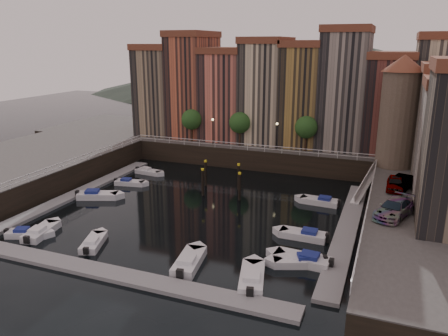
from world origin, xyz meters
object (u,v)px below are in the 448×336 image
at_px(boat_left_3, 129,183).
at_px(car_b, 402,183).
at_px(gangway, 366,182).
at_px(boat_left_0, 26,233).
at_px(car_c, 394,209).
at_px(boat_left_2, 97,195).
at_px(car_a, 395,184).
at_px(corner_tower, 399,110).
at_px(mooring_pilings, 221,180).

bearing_deg(boat_left_3, car_b, -8.18).
relative_size(gangway, boat_left_0, 1.98).
bearing_deg(car_c, boat_left_2, -162.86).
bearing_deg(car_c, gangway, 122.56).
relative_size(boat_left_0, car_a, 0.98).
height_order(boat_left_3, car_b, car_b).
height_order(corner_tower, boat_left_2, corner_tower).
height_order(gangway, boat_left_2, gangway).
height_order(gangway, boat_left_0, gangway).
distance_m(corner_tower, gangway, 9.86).
height_order(boat_left_2, car_b, car_b).
relative_size(mooring_pilings, boat_left_2, 1.23).
xyz_separation_m(car_a, car_c, (-0.01, -8.04, 0.06)).
distance_m(corner_tower, boat_left_3, 35.53).
distance_m(boat_left_2, car_b, 34.99).
relative_size(car_a, car_b, 0.97).
height_order(boat_left_0, boat_left_2, boat_left_2).
distance_m(boat_left_0, car_b, 38.67).
bearing_deg(car_a, car_b, 39.47).
height_order(car_a, car_b, car_a).
height_order(mooring_pilings, car_b, car_b).
height_order(boat_left_3, car_c, car_c).
relative_size(gangway, car_a, 1.94).
relative_size(car_a, car_c, 0.78).
distance_m(corner_tower, mooring_pilings, 23.50).
bearing_deg(car_c, mooring_pilings, 175.79).
relative_size(corner_tower, car_b, 3.12).
bearing_deg(corner_tower, boat_left_3, -161.45).
relative_size(boat_left_0, boat_left_2, 0.82).
distance_m(boat_left_0, boat_left_3, 17.41).
height_order(corner_tower, gangway, corner_tower).
bearing_deg(car_a, mooring_pilings, 178.68).
relative_size(mooring_pilings, car_c, 1.15).
distance_m(boat_left_2, car_c, 33.54).
xyz_separation_m(corner_tower, boat_left_0, (-32.62, -28.26, -9.87)).
bearing_deg(car_b, gangway, 145.73).
bearing_deg(gangway, car_a, -59.95).
bearing_deg(corner_tower, boat_left_0, -139.10).
bearing_deg(boat_left_3, corner_tower, 7.96).
bearing_deg(boat_left_0, boat_left_3, 68.07).
height_order(corner_tower, car_b, corner_tower).
distance_m(mooring_pilings, boat_left_3, 12.70).
bearing_deg(boat_left_0, car_c, -3.80).
bearing_deg(boat_left_2, car_c, -23.01).
xyz_separation_m(boat_left_2, car_c, (33.34, -1.29, 3.40)).
bearing_deg(gangway, car_b, -51.83).
bearing_deg(mooring_pilings, boat_left_0, -124.02).
xyz_separation_m(mooring_pilings, boat_left_3, (-12.54, -1.57, -1.33)).
bearing_deg(mooring_pilings, car_b, -0.44).
xyz_separation_m(boat_left_2, car_b, (34.05, 7.32, 3.34)).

